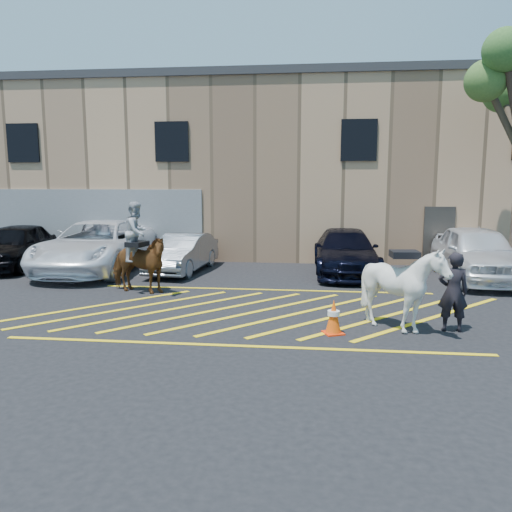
# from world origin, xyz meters

# --- Properties ---
(ground) EXTENTS (90.00, 90.00, 0.00)m
(ground) POSITION_xyz_m (0.00, 0.00, 0.00)
(ground) COLOR black
(ground) RESTS_ON ground
(car_black_suv) EXTENTS (2.53, 4.93, 1.61)m
(car_black_suv) POSITION_xyz_m (-9.36, 4.89, 0.80)
(car_black_suv) COLOR black
(car_black_suv) RESTS_ON ground
(car_white_pickup) EXTENTS (2.99, 6.33, 1.75)m
(car_white_pickup) POSITION_xyz_m (-6.10, 4.64, 0.87)
(car_white_pickup) COLOR white
(car_white_pickup) RESTS_ON ground
(car_silver_sedan) EXTENTS (1.81, 4.10, 1.31)m
(car_silver_sedan) POSITION_xyz_m (-3.10, 4.77, 0.66)
(car_silver_sedan) COLOR gray
(car_silver_sedan) RESTS_ON ground
(car_blue_suv) EXTENTS (2.14, 5.10, 1.47)m
(car_blue_suv) POSITION_xyz_m (2.50, 5.15, 0.74)
(car_blue_suv) COLOR black
(car_blue_suv) RESTS_ON ground
(car_white_suv) EXTENTS (2.14, 5.12, 1.73)m
(car_white_suv) POSITION_xyz_m (6.57, 4.43, 0.87)
(car_white_suv) COLOR white
(car_white_suv) RESTS_ON ground
(handler) EXTENTS (0.64, 0.43, 1.69)m
(handler) POSITION_xyz_m (4.30, -1.34, 0.85)
(handler) COLOR black
(handler) RESTS_ON ground
(warehouse) EXTENTS (32.42, 10.20, 7.30)m
(warehouse) POSITION_xyz_m (-0.01, 11.99, 3.65)
(warehouse) COLOR tan
(warehouse) RESTS_ON ground
(hatching_zone) EXTENTS (12.60, 5.12, 0.01)m
(hatching_zone) POSITION_xyz_m (-0.00, -0.30, 0.01)
(hatching_zone) COLOR yellow
(hatching_zone) RESTS_ON ground
(mounted_bay) EXTENTS (2.11, 1.34, 2.57)m
(mounted_bay) POSITION_xyz_m (-3.51, 1.43, 1.04)
(mounted_bay) COLOR #5D3616
(mounted_bay) RESTS_ON ground
(saddled_white) EXTENTS (1.60, 1.77, 1.85)m
(saddled_white) POSITION_xyz_m (3.26, -1.46, 0.93)
(saddled_white) COLOR silver
(saddled_white) RESTS_ON ground
(traffic_cone) EXTENTS (0.50, 0.50, 0.73)m
(traffic_cone) POSITION_xyz_m (1.82, -1.80, 0.37)
(traffic_cone) COLOR #FF310A
(traffic_cone) RESTS_ON ground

